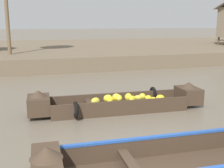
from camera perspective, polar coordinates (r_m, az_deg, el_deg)
name	(u,v)px	position (r m, az deg, el deg)	size (l,w,h in m)	color
ground_plane	(70,83)	(14.22, -8.53, 0.18)	(300.00, 300.00, 0.00)	#665B4C
riverbank_strip	(48,51)	(26.62, -12.82, 6.51)	(160.00, 20.00, 0.92)	brown
banana_boat	(119,102)	(9.60, 1.41, -3.65)	(5.94, 1.67, 0.86)	#3D2D21
viewer_boat	(180,163)	(5.77, 13.55, -15.22)	(5.55, 1.78, 0.91)	#3D2D21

